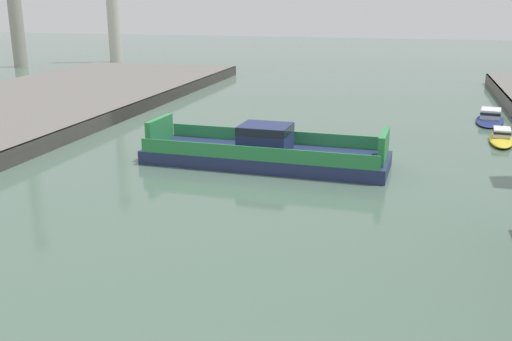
# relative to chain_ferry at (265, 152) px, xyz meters

# --- Properties ---
(chain_ferry) EXTENTS (20.10, 6.94, 3.30)m
(chain_ferry) POSITION_rel_chain_ferry_xyz_m (0.00, 0.00, 0.00)
(chain_ferry) COLOR navy
(chain_ferry) RESTS_ON ground
(moored_boat_near_left) EXTENTS (2.72, 7.12, 1.25)m
(moored_boat_near_left) POSITION_rel_chain_ferry_xyz_m (19.74, 13.26, -0.57)
(moored_boat_near_left) COLOR yellow
(moored_boat_near_left) RESTS_ON ground
(moored_boat_near_right) EXTENTS (4.05, 8.61, 1.35)m
(moored_boat_near_right) POSITION_rel_chain_ferry_xyz_m (19.81, 23.29, -0.52)
(moored_boat_near_right) COLOR navy
(moored_boat_near_right) RESTS_ON ground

